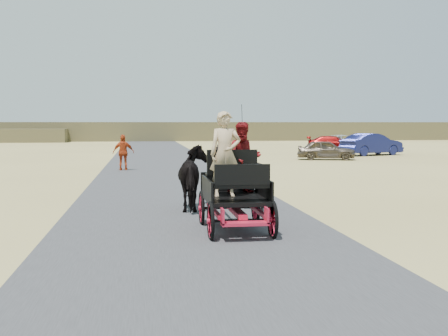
{
  "coord_description": "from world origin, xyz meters",
  "views": [
    {
      "loc": [
        -1.04,
        -11.34,
        2.27
      ],
      "look_at": [
        0.88,
        1.85,
        1.2
      ],
      "focal_mm": 45.0,
      "sensor_mm": 36.0,
      "label": 1
    }
  ],
  "objects": [
    {
      "name": "car_b",
      "position": [
        14.98,
        26.33,
        0.77
      ],
      "size": [
        4.96,
        3.23,
        1.54
      ],
      "primitive_type": "imported",
      "rotation": [
        0.0,
        0.0,
        1.94
      ],
      "color": "navy",
      "rests_on": "ground"
    },
    {
      "name": "car_d",
      "position": [
        16.57,
        36.57,
        0.62
      ],
      "size": [
        4.88,
        3.81,
        1.23
      ],
      "primitive_type": "imported",
      "rotation": [
        0.0,
        0.0,
        2.03
      ],
      "color": "silver",
      "rests_on": "ground"
    },
    {
      "name": "ground",
      "position": [
        0.0,
        0.0,
        0.0
      ],
      "size": [
        140.0,
        140.0,
        0.0
      ],
      "primitive_type": "plane",
      "color": "tan"
    },
    {
      "name": "driver_man",
      "position": [
        0.68,
        0.3,
        1.62
      ],
      "size": [
        0.66,
        0.43,
        1.8
      ],
      "primitive_type": "imported",
      "color": "tan",
      "rests_on": "carriage"
    },
    {
      "name": "car_c",
      "position": [
        14.15,
        31.91,
        0.62
      ],
      "size": [
        4.59,
        2.96,
        1.24
      ],
      "primitive_type": "imported",
      "rotation": [
        0.0,
        0.0,
        1.26
      ],
      "color": "maroon",
      "rests_on": "ground"
    },
    {
      "name": "ridge_far",
      "position": [
        0.0,
        62.0,
        1.2
      ],
      "size": [
        140.0,
        6.0,
        2.4
      ],
      "primitive_type": "cube",
      "color": "brown",
      "rests_on": "ground"
    },
    {
      "name": "road",
      "position": [
        0.0,
        0.0,
        0.01
      ],
      "size": [
        6.0,
        140.0,
        0.01
      ],
      "primitive_type": "cube",
      "color": "#38383A",
      "rests_on": "ground"
    },
    {
      "name": "pedestrian",
      "position": [
        -1.95,
        15.97,
        0.86
      ],
      "size": [
        1.01,
        0.42,
        1.73
      ],
      "primitive_type": "imported",
      "rotation": [
        0.0,
        0.0,
        3.14
      ],
      "color": "#A83513",
      "rests_on": "ground"
    },
    {
      "name": "passenger_woman",
      "position": [
        1.18,
        0.85,
        1.51
      ],
      "size": [
        0.77,
        0.6,
        1.58
      ],
      "primitive_type": "imported",
      "color": "#660C0F",
      "rests_on": "carriage"
    },
    {
      "name": "car_a",
      "position": [
        10.24,
        22.12,
        0.61
      ],
      "size": [
        3.82,
        2.34,
        1.22
      ],
      "primitive_type": "imported",
      "rotation": [
        0.0,
        0.0,
        1.3
      ],
      "color": "brown",
      "rests_on": "ground"
    },
    {
      "name": "carriage",
      "position": [
        0.88,
        0.25,
        0.36
      ],
      "size": [
        1.3,
        2.4,
        0.72
      ],
      "primitive_type": null,
      "color": "black",
      "rests_on": "ground"
    },
    {
      "name": "horse_left",
      "position": [
        0.33,
        3.25,
        0.85
      ],
      "size": [
        0.91,
        2.01,
        1.7
      ],
      "primitive_type": "imported",
      "rotation": [
        0.0,
        0.0,
        3.14
      ],
      "color": "black",
      "rests_on": "ground"
    },
    {
      "name": "horse_right",
      "position": [
        1.43,
        3.25,
        0.85
      ],
      "size": [
        1.37,
        1.54,
        1.7
      ],
      "primitive_type": "imported",
      "rotation": [
        0.0,
        0.0,
        3.14
      ],
      "color": "black",
      "rests_on": "ground"
    }
  ]
}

